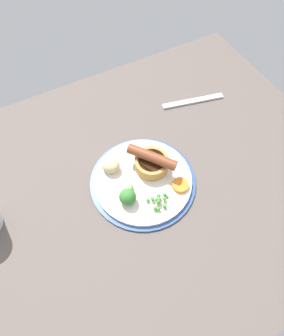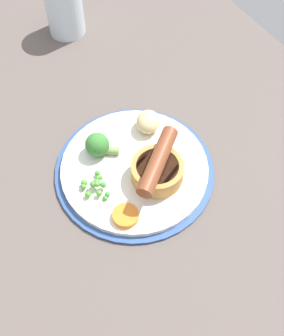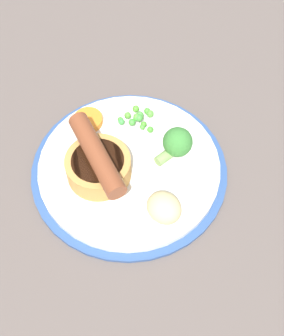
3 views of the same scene
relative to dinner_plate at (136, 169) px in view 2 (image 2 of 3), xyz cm
name	(u,v)px [view 2 (image 2 of 3)]	position (x,y,z in cm)	size (l,w,h in cm)	color
dining_table	(119,156)	(-4.86, -0.28, -2.07)	(110.00, 80.00, 3.00)	#564C47
dinner_plate	(136,169)	(0.00, 0.00, 0.00)	(25.37, 25.37, 1.40)	#2D4C84
sausage_pudding	(157,169)	(3.42, 1.73, 3.15)	(9.17, 10.99, 5.57)	#BC8442
pea_pile	(96,185)	(0.21, -7.32, 1.82)	(5.14, 3.98, 1.89)	#4A912C
broccoli_floret_far	(98,145)	(-5.56, -3.53, 2.68)	(4.59, 5.03, 3.86)	#387A33
potato_chunk_0	(148,122)	(-5.48, 5.79, 2.40)	(3.88, 4.43, 3.14)	#CCB77F
carrot_slice_5	(126,216)	(6.83, -6.04, 1.31)	(3.92, 3.92, 0.95)	orange
drinking_glass	(65,10)	(-35.81, 6.28, 4.38)	(7.16, 7.16, 9.90)	silver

